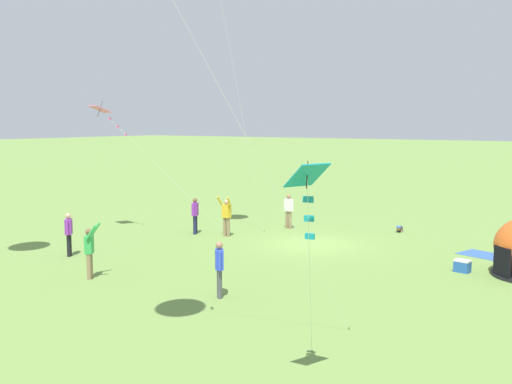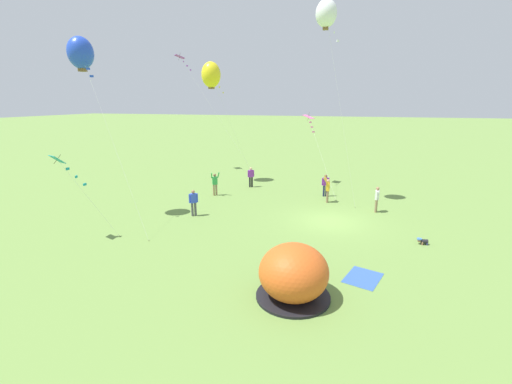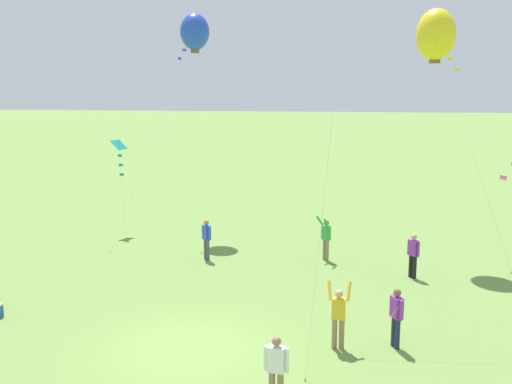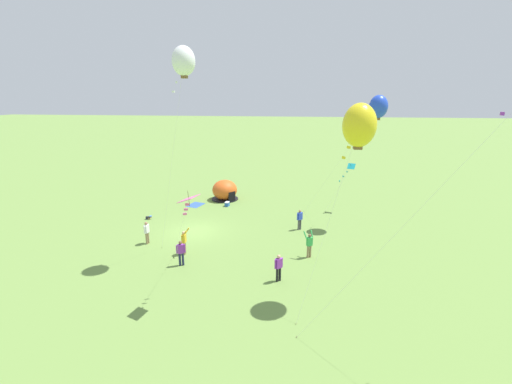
# 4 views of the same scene
# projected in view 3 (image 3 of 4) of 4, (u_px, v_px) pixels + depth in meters

# --- Properties ---
(ground_plane) EXTENTS (300.00, 300.00, 0.00)m
(ground_plane) POSITION_uv_depth(u_px,v_px,m) (189.00, 348.00, 16.77)
(ground_plane) COLOR olive
(person_far_back) EXTENTS (0.37, 0.55, 1.72)m
(person_far_back) POSITION_uv_depth(u_px,v_px,m) (396.00, 315.00, 16.67)
(person_far_back) COLOR #1E2347
(person_far_back) RESTS_ON ground
(person_center_field) EXTENTS (0.58, 0.29, 1.72)m
(person_center_field) POSITION_uv_depth(u_px,v_px,m) (276.00, 368.00, 13.53)
(person_center_field) COLOR #8C7251
(person_center_field) RESTS_ON ground
(person_flying_kite) EXTENTS (0.67, 0.72, 1.89)m
(person_flying_kite) POSITION_uv_depth(u_px,v_px,m) (326.00, 237.00, 25.04)
(person_flying_kite) COLOR #8C7251
(person_flying_kite) RESTS_ON ground
(person_arms_raised) EXTENTS (0.68, 0.47, 1.89)m
(person_arms_raised) POSITION_uv_depth(u_px,v_px,m) (338.00, 315.00, 16.58)
(person_arms_raised) COLOR #8C7251
(person_arms_raised) RESTS_ON ground
(person_strolling) EXTENTS (0.43, 0.47, 1.72)m
(person_strolling) POSITION_uv_depth(u_px,v_px,m) (207.00, 237.00, 25.10)
(person_strolling) COLOR #4C4C51
(person_strolling) RESTS_ON ground
(person_watching_sky) EXTENTS (0.43, 0.47, 1.72)m
(person_watching_sky) POSITION_uv_depth(u_px,v_px,m) (413.00, 253.00, 22.74)
(person_watching_sky) COLOR black
(person_watching_sky) RESTS_ON ground
(kite_blue) EXTENTS (3.41, 6.09, 10.74)m
(kite_blue) POSITION_uv_depth(u_px,v_px,m) (195.00, 32.00, 29.40)
(kite_blue) COLOR silver
(kite_blue) RESTS_ON ground
(kite_yellow) EXTENTS (3.79, 3.56, 10.40)m
(kite_yellow) POSITION_uv_depth(u_px,v_px,m) (436.00, 35.00, 24.85)
(kite_yellow) COLOR silver
(kite_yellow) RESTS_ON ground
(kite_teal) EXTENTS (1.49, 2.77, 4.58)m
(kite_teal) POSITION_uv_depth(u_px,v_px,m) (119.00, 151.00, 29.61)
(kite_teal) COLOR silver
(kite_teal) RESTS_ON ground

